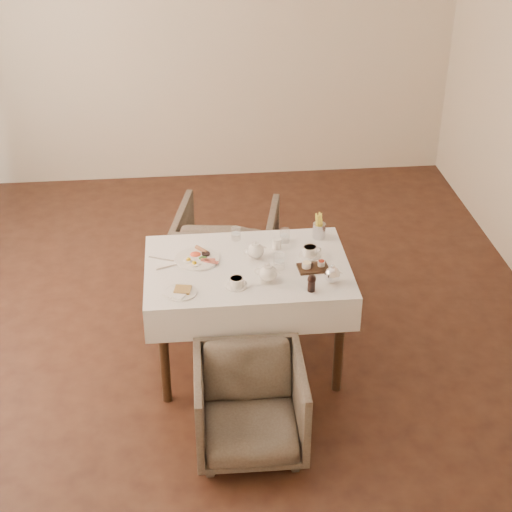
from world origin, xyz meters
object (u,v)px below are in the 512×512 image
Objects in this scene: table at (247,281)px; breakfast_plate at (198,258)px; teapot_centre at (255,249)px; armchair_far at (227,250)px; armchair_near at (250,406)px.

table is 4.50× the size of breakfast_plate.
teapot_centre is at bearing -16.07° from breakfast_plate.
table is 0.35m from breakfast_plate.
armchair_far is 4.98× the size of teapot_centre.
table reaches higher than armchair_far.
breakfast_plate is (-0.31, 0.10, 0.13)m from table.
teapot_centre reaches higher than armchair_far.
breakfast_plate reaches higher than table.
armchair_near is 1.70m from armchair_far.
armchair_far is 2.63× the size of breakfast_plate.
armchair_far is (-0.07, 0.92, -0.30)m from table.
teapot_centre is (0.13, -0.83, 0.48)m from armchair_far.
table is at bearing -137.35° from teapot_centre.
table is 0.97m from armchair_far.
armchair_near is 0.86× the size of armchair_far.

